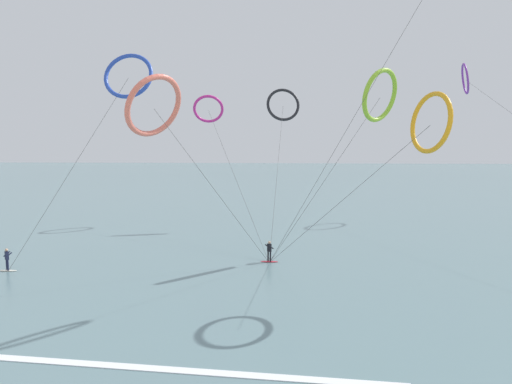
{
  "coord_description": "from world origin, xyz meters",
  "views": [
    {
      "loc": [
        1.87,
        -4.8,
        9.59
      ],
      "look_at": [
        0.0,
        23.41,
        6.53
      ],
      "focal_mm": 32.17,
      "sensor_mm": 36.0,
      "label": 1
    }
  ],
  "objects": [
    {
      "name": "wave_crest_far",
      "position": [
        -2.23,
        13.16,
        0.06
      ],
      "size": [
        18.12,
        1.84,
        0.12
      ],
      "primitive_type": "cube",
      "rotation": [
        0.0,
        0.0,
        -0.07
      ],
      "color": "white",
      "rests_on": "ground"
    },
    {
      "name": "kite_charcoal",
      "position": [
        1.44,
        49.34,
        13.94
      ],
      "size": [
        4.1,
        19.38,
        15.9
      ],
      "rotation": [
        0.0,
        0.0,
        0.21
      ],
      "color": "black",
      "rests_on": "ground"
    },
    {
      "name": "kite_cobalt",
      "position": [
        -11.21,
        33.01,
        15.05
      ],
      "size": [
        9.7,
        6.89,
        17.05
      ],
      "rotation": [
        0.0,
        0.0,
        6.26
      ],
      "color": "#2647B7",
      "rests_on": "ground"
    },
    {
      "name": "surfer_crimson",
      "position": [
        0.56,
        31.03,
        0.82
      ],
      "size": [
        1.4,
        0.73,
        1.7
      ],
      "rotation": [
        0.0,
        0.0,
        5.46
      ],
      "color": "red",
      "rests_on": "ground"
    },
    {
      "name": "kite_amber",
      "position": [
        10.57,
        23.92,
        10.77
      ],
      "size": [
        11.04,
        9.03,
        12.69
      ],
      "rotation": [
        0.0,
        0.0,
        5.06
      ],
      "color": "orange",
      "rests_on": "ground"
    },
    {
      "name": "kite_magenta",
      "position": [
        -7.61,
        50.95,
        13.61
      ],
      "size": [
        10.17,
        21.31,
        15.3
      ],
      "rotation": [
        0.0,
        0.0,
        3.27
      ],
      "color": "#CC288E",
      "rests_on": "ground"
    },
    {
      "name": "sea_water",
      "position": [
        0.0,
        108.41,
        0.04
      ],
      "size": [
        400.0,
        200.0,
        0.08
      ],
      "primitive_type": "cube",
      "color": "slate",
      "rests_on": "ground"
    },
    {
      "name": "kite_lime",
      "position": [
        9.74,
        35.19,
        13.54
      ],
      "size": [
        11.34,
        6.36,
        15.82
      ],
      "rotation": [
        0.0,
        0.0,
        3.94
      ],
      "color": "#8CC62D",
      "rests_on": "ground"
    },
    {
      "name": "kite_violet",
      "position": [
        25.08,
        57.68,
        17.8
      ],
      "size": [
        3.14,
        51.17,
        19.9
      ],
      "rotation": [
        0.0,
        0.0,
        1.35
      ],
      "color": "purple",
      "rests_on": "ground"
    },
    {
      "name": "kite_coral",
      "position": [
        -7.22,
        26.52,
        12.07
      ],
      "size": [
        10.07,
        7.08,
        14.22
      ],
      "rotation": [
        0.0,
        0.0,
        4.11
      ],
      "color": "#EA7260",
      "rests_on": "ground"
    },
    {
      "name": "surfer_ivory",
      "position": [
        -18.78,
        27.16,
        0.82
      ],
      "size": [
        1.4,
        0.73,
        1.7
      ],
      "rotation": [
        0.0,
        0.0,
        2.42
      ],
      "color": "silver",
      "rests_on": "ground"
    }
  ]
}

